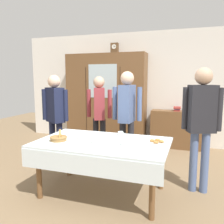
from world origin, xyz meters
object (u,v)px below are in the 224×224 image
Objects in this scene: bookshelf_low at (176,129)px; tea_cup_front_edge at (120,134)px; tea_cup_mid_right at (81,137)px; person_beside_shelf at (127,110)px; tea_cup_far_right at (94,144)px; mantel_clock at (115,48)px; wall_cabinet at (106,99)px; dining_table at (102,149)px; spoon_near_right at (104,135)px; person_by_cabinet at (55,111)px; tea_cup_mid_left at (94,137)px; person_behind_table_right at (99,110)px; bread_basket at (58,138)px; person_near_right_end at (201,117)px; spoon_far_left at (154,154)px; tea_cup_center at (124,144)px; pastry_plate at (157,142)px; book_stack at (177,109)px.

tea_cup_front_edge is (-0.68, -2.22, 0.35)m from bookshelf_low.
person_beside_shelf is at bearing 67.49° from tea_cup_mid_right.
mantel_clock is at bearing 103.05° from tea_cup_far_right.
dining_table is at bearing -70.84° from wall_cabinet.
mantel_clock is 1.85× the size of tea_cup_mid_right.
spoon_near_right is at bearing -111.69° from bookshelf_low.
mantel_clock is 2.79m from spoon_near_right.
tea_cup_front_edge is 1.38m from person_by_cabinet.
tea_cup_mid_left is 1.34m from person_behind_table_right.
bread_basket is at bearing -90.20° from person_behind_table_right.
person_behind_table_right is (-1.85, 0.83, -0.08)m from person_near_right_end.
spoon_near_right is (0.23, 0.30, -0.02)m from tea_cup_mid_right.
tea_cup_mid_left reaches higher than spoon_near_right.
wall_cabinet is 1.84m from bookshelf_low.
bread_basket is at bearing -167.71° from dining_table.
person_near_right_end is (0.51, 0.82, 0.32)m from spoon_far_left.
tea_cup_center is 0.61m from spoon_near_right.
tea_cup_mid_left is 0.46× the size of pastry_plate.
person_behind_table_right reaches higher than bread_basket.
mantel_clock is 1.00× the size of bread_basket.
spoon_near_right is (-0.91, -2.30, 0.32)m from bookshelf_low.
bookshelf_low is at bearing 65.44° from person_beside_shelf.
person_near_right_end reaches higher than bookshelf_low.
tea_cup_mid_left is 0.98m from person_beside_shelf.
spoon_near_right is at bearing 169.08° from pastry_plate.
book_stack is (1.49, 0.05, -1.40)m from mantel_clock.
dining_table is 0.75m from pastry_plate.
tea_cup_mid_left is (-0.97, -2.54, -0.13)m from book_stack.
wall_cabinet is 1.85m from person_beside_shelf.
wall_cabinet is 2.62m from tea_cup_mid_left.
pastry_plate is (0.87, 0.08, -0.01)m from tea_cup_mid_left.
spoon_near_right is 0.07× the size of person_near_right_end.
bookshelf_low is (1.71, 0.05, -0.66)m from wall_cabinet.
spoon_far_left reaches higher than dining_table.
book_stack is at bearing 88.86° from spoon_far_left.
bookshelf_low is 2.74m from tea_cup_mid_left.
tea_cup_far_right is at bearing -162.21° from tea_cup_center.
bookshelf_low is 8.86× the size of tea_cup_mid_left.
book_stack reaches higher than tea_cup_mid_left.
person_behind_table_right is at bearing 137.92° from pastry_plate.
person_near_right_end is (1.13, 0.11, 0.30)m from tea_cup_front_edge.
person_behind_table_right is (0.60, 0.62, -0.02)m from person_by_cabinet.
tea_cup_far_right is at bearing -104.84° from tea_cup_front_edge.
person_beside_shelf is 0.98× the size of person_near_right_end.
bookshelf_low is at bearing 68.31° from spoon_near_right.
person_by_cabinet reaches higher than book_stack.
pastry_plate is at bearing 35.21° from tea_cup_center.
pastry_plate is at bearing 13.57° from bread_basket.
bread_basket is 1.35m from spoon_far_left.
tea_cup_front_edge is 1.00× the size of tea_cup_mid_left.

